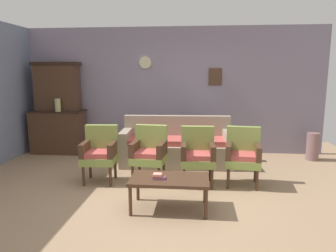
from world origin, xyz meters
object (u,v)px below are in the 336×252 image
vase_on_cabinet (58,105)px  book_stack_on_table (158,176)px  armchair_row_middle (100,151)px  coffee_table (170,181)px  armchair_near_cabinet (198,153)px  armchair_near_couch_end (243,153)px  floral_couch (177,147)px  armchair_by_doorway (149,151)px  side_cabinet (59,131)px  floor_vase_by_wall (313,147)px

vase_on_cabinet → book_stack_on_table: (2.44, -2.50, -0.61)m
vase_on_cabinet → armchair_row_middle: 2.13m
vase_on_cabinet → coffee_table: 3.63m
armchair_near_cabinet → armchair_near_couch_end: bearing=2.9°
floral_couch → armchair_row_middle: 1.59m
armchair_by_doorway → book_stack_on_table: bearing=-75.2°
side_cabinet → armchair_near_cabinet: size_ratio=1.28×
book_stack_on_table → floor_vase_by_wall: floor_vase_by_wall is taller
floral_couch → coffee_table: bearing=-88.7°
armchair_row_middle → floor_vase_by_wall: armchair_row_middle is taller
floor_vase_by_wall → armchair_near_couch_end: bearing=-136.2°
armchair_by_doorway → coffee_table: bearing=-67.5°
armchair_row_middle → floor_vase_by_wall: 4.18m
vase_on_cabinet → floral_couch: (2.54, -0.44, -0.74)m
armchair_row_middle → book_stack_on_table: 1.45m
armchair_by_doorway → coffee_table: size_ratio=0.90×
vase_on_cabinet → book_stack_on_table: vase_on_cabinet is taller
armchair_row_middle → book_stack_on_table: armchair_row_middle is taller
vase_on_cabinet → armchair_by_doorway: (2.16, -1.44, -0.57)m
vase_on_cabinet → armchair_near_cabinet: 3.34m
armchair_by_doorway → side_cabinet: bearing=144.4°
floral_couch → floor_vase_by_wall: floral_couch is taller
side_cabinet → armchair_row_middle: (1.48, -1.70, 0.03)m
floral_couch → armchair_by_doorway: 1.08m
side_cabinet → armchair_row_middle: side_cabinet is taller
side_cabinet → book_stack_on_table: 3.70m
vase_on_cabinet → armchair_near_cabinet: (2.94, -1.49, -0.57)m
armchair_row_middle → book_stack_on_table: bearing=-42.5°
armchair_row_middle → coffee_table: size_ratio=0.90×
floor_vase_by_wall → armchair_row_middle: bearing=-157.5°
vase_on_cabinet → book_stack_on_table: size_ratio=1.71×
armchair_near_cabinet → floor_vase_by_wall: 2.79m
armchair_near_couch_end → floor_vase_by_wall: armchair_near_couch_end is taller
vase_on_cabinet → coffee_table: size_ratio=0.27×
side_cabinet → vase_on_cabinet: 0.63m
armchair_near_cabinet → book_stack_on_table: (-0.49, -1.02, -0.05)m
vase_on_cabinet → book_stack_on_table: bearing=-45.7°
vase_on_cabinet → coffee_table: vase_on_cabinet is taller
armchair_by_doorway → armchair_near_couch_end: same height
armchair_by_doorway → armchair_near_couch_end: size_ratio=1.00×
armchair_row_middle → coffee_table: (1.21, -0.93, -0.12)m
book_stack_on_table → armchair_by_doorway: bearing=104.8°
side_cabinet → floor_vase_by_wall: side_cabinet is taller
vase_on_cabinet → coffee_table: (2.58, -2.46, -0.69)m
armchair_near_cabinet → armchair_near_couch_end: (0.70, 0.04, 0.00)m
floral_couch → coffee_table: floral_couch is taller
book_stack_on_table → floor_vase_by_wall: 3.81m
floral_couch → floor_vase_by_wall: size_ratio=3.84×
floral_couch → coffee_table: size_ratio=2.12×
floor_vase_by_wall → side_cabinet: bearing=178.9°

